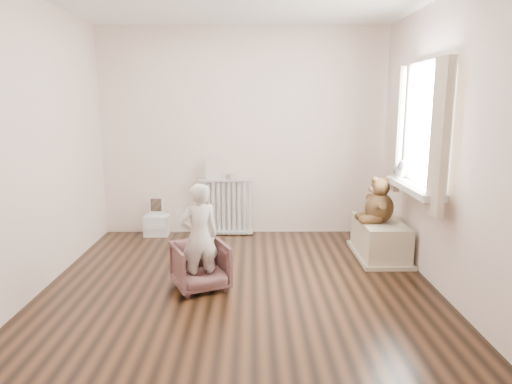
{
  "coord_description": "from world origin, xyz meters",
  "views": [
    {
      "loc": [
        0.11,
        -4.01,
        1.68
      ],
      "look_at": [
        0.15,
        0.45,
        0.8
      ],
      "focal_mm": 32.0,
      "sensor_mm": 36.0,
      "label": 1
    }
  ],
  "objects_px": {
    "teddy_bear": "(380,198)",
    "armchair": "(201,266)",
    "toy_bench": "(380,239)",
    "radiator": "(226,205)",
    "plush_cat": "(400,168)",
    "toy_vanity": "(156,214)",
    "child": "(199,237)"
  },
  "relations": [
    {
      "from": "toy_vanity",
      "to": "teddy_bear",
      "type": "distance_m",
      "value": 2.77
    },
    {
      "from": "radiator",
      "to": "armchair",
      "type": "distance_m",
      "value": 1.76
    },
    {
      "from": "radiator",
      "to": "toy_vanity",
      "type": "distance_m",
      "value": 0.9
    },
    {
      "from": "radiator",
      "to": "toy_bench",
      "type": "bearing_deg",
      "value": -26.59
    },
    {
      "from": "armchair",
      "to": "plush_cat",
      "type": "xyz_separation_m",
      "value": [
        2.02,
        0.76,
        0.79
      ]
    },
    {
      "from": "armchair",
      "to": "toy_bench",
      "type": "bearing_deg",
      "value": 1.41
    },
    {
      "from": "armchair",
      "to": "child",
      "type": "distance_m",
      "value": 0.29
    },
    {
      "from": "toy_vanity",
      "to": "plush_cat",
      "type": "relative_size",
      "value": 1.98
    },
    {
      "from": "toy_vanity",
      "to": "plush_cat",
      "type": "distance_m",
      "value": 3.02
    },
    {
      "from": "toy_vanity",
      "to": "armchair",
      "type": "relative_size",
      "value": 1.01
    },
    {
      "from": "child",
      "to": "toy_bench",
      "type": "relative_size",
      "value": 1.12
    },
    {
      "from": "teddy_bear",
      "to": "plush_cat",
      "type": "height_order",
      "value": "plush_cat"
    },
    {
      "from": "child",
      "to": "teddy_bear",
      "type": "height_order",
      "value": "child"
    },
    {
      "from": "radiator",
      "to": "toy_vanity",
      "type": "xyz_separation_m",
      "value": [
        -0.89,
        -0.03,
        -0.11
      ]
    },
    {
      "from": "plush_cat",
      "to": "toy_bench",
      "type": "bearing_deg",
      "value": 140.88
    },
    {
      "from": "radiator",
      "to": "child",
      "type": "distance_m",
      "value": 1.8
    },
    {
      "from": "toy_bench",
      "to": "teddy_bear",
      "type": "height_order",
      "value": "teddy_bear"
    },
    {
      "from": "plush_cat",
      "to": "radiator",
      "type": "bearing_deg",
      "value": 152.62
    },
    {
      "from": "child",
      "to": "plush_cat",
      "type": "relative_size",
      "value": 4.03
    },
    {
      "from": "toy_vanity",
      "to": "child",
      "type": "xyz_separation_m",
      "value": [
        0.75,
        -1.76,
        0.23
      ]
    },
    {
      "from": "radiator",
      "to": "teddy_bear",
      "type": "height_order",
      "value": "teddy_bear"
    },
    {
      "from": "plush_cat",
      "to": "toy_vanity",
      "type": "bearing_deg",
      "value": 161.26
    },
    {
      "from": "radiator",
      "to": "teddy_bear",
      "type": "bearing_deg",
      "value": -28.2
    },
    {
      "from": "child",
      "to": "toy_bench",
      "type": "distance_m",
      "value": 2.12
    },
    {
      "from": "teddy_bear",
      "to": "armchair",
      "type": "bearing_deg",
      "value": -159.69
    },
    {
      "from": "radiator",
      "to": "toy_bench",
      "type": "relative_size",
      "value": 0.84
    },
    {
      "from": "toy_bench",
      "to": "radiator",
      "type": "bearing_deg",
      "value": 153.41
    },
    {
      "from": "toy_vanity",
      "to": "child",
      "type": "height_order",
      "value": "child"
    },
    {
      "from": "armchair",
      "to": "plush_cat",
      "type": "bearing_deg",
      "value": -2.93
    },
    {
      "from": "toy_vanity",
      "to": "toy_bench",
      "type": "xyz_separation_m",
      "value": [
        2.64,
        -0.84,
        -0.08
      ]
    },
    {
      "from": "radiator",
      "to": "armchair",
      "type": "bearing_deg",
      "value": -94.5
    },
    {
      "from": "toy_vanity",
      "to": "armchair",
      "type": "distance_m",
      "value": 1.87
    }
  ]
}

